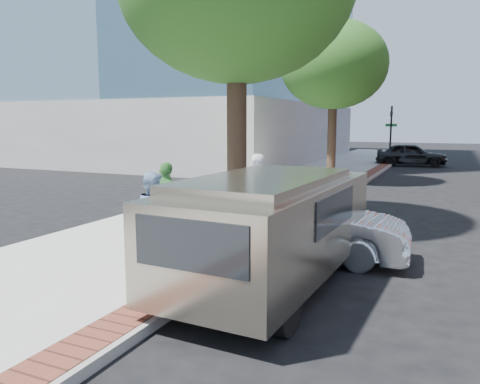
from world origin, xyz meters
The scene contains 14 objects.
ground centered at (0.00, 0.00, 0.00)m, with size 120.00×120.00×0.00m, color black.
sidewalk centered at (-1.50, 8.00, 0.07)m, with size 5.00×60.00×0.15m, color #9E9991.
brick_strip centered at (0.70, 8.00, 0.15)m, with size 0.60×60.00×0.01m, color brown.
curb centered at (1.05, 8.00, 0.07)m, with size 0.10×60.00×0.15m, color gray.
office_base centered at (-13.00, 22.00, 2.00)m, with size 18.20×22.20×4.00m, color gray.
signal_near centered at (0.90, 22.00, 2.25)m, with size 0.70×0.15×3.80m.
tree_far centered at (-0.50, 12.00, 5.30)m, with size 4.80×4.80×7.14m.
parking_meter centered at (0.69, -0.40, 1.21)m, with size 0.12×0.32×1.47m.
person_gray centered at (0.52, 0.48, 1.11)m, with size 0.70×0.46×1.92m, color #B1B1B6.
person_officer centered at (-0.60, -1.90, 0.99)m, with size 0.82×0.64×1.68m, color #85A9CF.
person_green centered at (-0.91, -0.97, 1.04)m, with size 1.05×0.44×1.79m, color #489A46.
sedan_silver centered at (1.88, -0.19, 0.69)m, with size 1.45×4.17×1.37m, color silver.
bg_car centered at (2.15, 22.58, 0.74)m, with size 1.74×4.33×1.48m, color black.
van centered at (1.92, -1.92, 1.06)m, with size 2.22×5.31×1.93m.
Camera 1 is at (4.58, -9.27, 2.76)m, focal length 35.00 mm.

